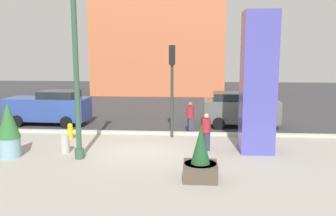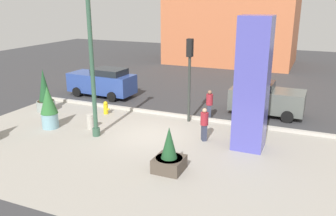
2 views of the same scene
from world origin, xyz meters
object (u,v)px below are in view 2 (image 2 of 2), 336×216
Objects in this scene: traffic_light_corner at (190,67)px; lamp_post at (92,69)px; potted_plant_curbside at (49,107)px; car_curb_west at (266,99)px; fire_hydrant at (106,108)px; potted_plant_mid_plaza at (45,94)px; art_pillar_blue at (252,85)px; pedestrian_by_curb at (204,123)px; pedestrian_on_sidewalk at (209,103)px; potted_plant_near_left at (169,155)px; car_passing_lane at (102,82)px; concrete_bollard at (90,122)px.

lamp_post is at bearing -131.94° from traffic_light_corner.
car_curb_west is at bearing 34.10° from potted_plant_curbside.
fire_hydrant is at bearing -172.04° from traffic_light_corner.
potted_plant_curbside is at bearing -44.64° from potted_plant_mid_plaza.
fire_hydrant is at bearing 115.03° from lamp_post.
art_pillar_blue reaches higher than car_curb_west.
fire_hydrant is 6.52m from pedestrian_by_curb.
lamp_post is at bearing -132.50° from pedestrian_on_sidewalk.
potted_plant_near_left is at bearing -124.14° from art_pillar_blue.
potted_plant_curbside is at bearing -146.70° from pedestrian_on_sidewalk.
art_pillar_blue is at bearing -31.55° from traffic_light_corner.
car_passing_lane reaches higher than fire_hydrant.
potted_plant_mid_plaza is at bearing -169.72° from traffic_light_corner.
potted_plant_curbside reaches higher than concrete_bollard.
pedestrian_on_sidewalk is (-2.68, -1.95, -0.05)m from car_curb_west.
potted_plant_near_left is 8.75m from car_curb_west.
pedestrian_on_sidewalk is at bearing 33.30° from potted_plant_curbside.
traffic_light_corner is 4.96m from car_curb_west.
potted_plant_near_left is 1.11× the size of pedestrian_on_sidewalk.
potted_plant_near_left is 2.35× the size of fire_hydrant.
concrete_bollard is (4.15, -1.48, -0.63)m from potted_plant_mid_plaza.
lamp_post is at bearing -167.72° from art_pillar_blue.
potted_plant_near_left is (9.57, -4.12, -0.36)m from potted_plant_mid_plaza.
potted_plant_mid_plaza reaches higher than concrete_bollard.
car_passing_lane is 2.93× the size of pedestrian_by_curb.
lamp_post is 6.63m from pedestrian_on_sidewalk.
art_pillar_blue is 4.21m from traffic_light_corner.
car_curb_west is (6.87, 6.53, -2.29)m from lamp_post.
potted_plant_curbside is 2.88× the size of fire_hydrant.
fire_hydrant is at bearing -164.73° from pedestrian_on_sidewalk.
car_curb_west is at bearing 38.55° from traffic_light_corner.
concrete_bollard is at bearing -19.59° from potted_plant_mid_plaza.
fire_hydrant is 4.03m from car_passing_lane.
pedestrian_by_curb is at bearing 16.82° from lamp_post.
potted_plant_mid_plaza is (-11.89, 0.69, -1.82)m from art_pillar_blue.
art_pillar_blue reaches higher than pedestrian_on_sidewalk.
potted_plant_curbside is at bearing -81.16° from car_passing_lane.
potted_plant_curbside is 6.35m from car_passing_lane.
car_curb_west is (3.54, 2.82, -2.02)m from traffic_light_corner.
concrete_bollard is 0.19× the size of car_curb_west.
pedestrian_by_curb is at bearing 10.87° from potted_plant_curbside.
pedestrian_on_sidewalk is 1.02× the size of pedestrian_by_curb.
traffic_light_corner is at bearing -134.79° from pedestrian_on_sidewalk.
concrete_bollard is (0.59, -2.32, 0.01)m from fire_hydrant.
art_pillar_blue is (6.91, 1.51, -0.40)m from lamp_post.
art_pillar_blue is 7.54× the size of concrete_bollard.
potted_plant_mid_plaza is 9.47m from pedestrian_on_sidewalk.
pedestrian_by_curb is (6.31, -1.56, 0.49)m from fire_hydrant.
traffic_light_corner is at bearing 7.96° from fire_hydrant.
traffic_light_corner reaches higher than pedestrian_by_curb.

